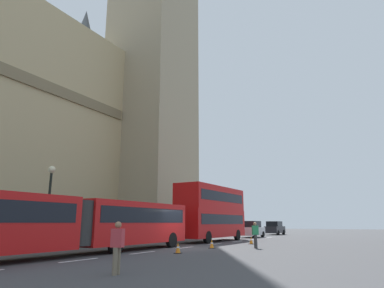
% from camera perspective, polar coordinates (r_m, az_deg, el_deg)
% --- Properties ---
extents(ground_plane, '(160.00, 160.00, 0.00)m').
position_cam_1_polar(ground_plane, '(23.63, -1.79, -17.11)').
color(ground_plane, '#424244').
extents(lane_centre_marking, '(39.00, 0.16, 0.01)m').
position_cam_1_polar(lane_centre_marking, '(24.02, -1.18, -17.03)').
color(lane_centre_marking, silver).
rests_on(lane_centre_marking, ground_plane).
extents(articulated_bus, '(18.68, 2.54, 2.90)m').
position_cam_1_polar(articulated_bus, '(19.01, -19.68, -12.07)').
color(articulated_bus, red).
rests_on(articulated_bus, ground_plane).
extents(double_decker_bus, '(9.77, 2.54, 4.90)m').
position_cam_1_polar(double_decker_bus, '(32.04, 3.39, -11.19)').
color(double_decker_bus, '#B20F0F').
rests_on(double_decker_bus, ground_plane).
extents(sedan_lead, '(4.40, 1.86, 1.85)m').
position_cam_1_polar(sedan_lead, '(41.24, 10.01, -13.94)').
color(sedan_lead, '#B7B7BC').
rests_on(sedan_lead, ground_plane).
extents(sedan_trailing, '(4.40, 1.86, 1.85)m').
position_cam_1_polar(sedan_trailing, '(51.15, 13.78, -13.57)').
color(sedan_trailing, black).
rests_on(sedan_trailing, ground_plane).
extents(traffic_cone_west, '(0.36, 0.36, 0.58)m').
position_cam_1_polar(traffic_cone_west, '(19.59, -2.37, -17.10)').
color(traffic_cone_west, black).
rests_on(traffic_cone_west, ground_plane).
extents(traffic_cone_middle, '(0.36, 0.36, 0.58)m').
position_cam_1_polar(traffic_cone_middle, '(23.40, 3.36, -16.43)').
color(traffic_cone_middle, black).
rests_on(traffic_cone_middle, ground_plane).
extents(traffic_cone_east, '(0.36, 0.36, 0.58)m').
position_cam_1_polar(traffic_cone_east, '(28.35, 9.93, -15.68)').
color(traffic_cone_east, black).
rests_on(traffic_cone_east, ground_plane).
extents(street_lamp, '(0.44, 0.44, 5.27)m').
position_cam_1_polar(street_lamp, '(23.79, -22.94, -8.70)').
color(street_lamp, black).
rests_on(street_lamp, ground_plane).
extents(pedestrian_near_cones, '(0.35, 0.45, 1.69)m').
position_cam_1_polar(pedestrian_near_cones, '(11.92, -12.46, -16.35)').
color(pedestrian_near_cones, '#726651').
rests_on(pedestrian_near_cones, ground_plane).
extents(pedestrian_by_kerb, '(0.44, 0.46, 1.69)m').
position_cam_1_polar(pedestrian_by_kerb, '(23.83, 10.61, -14.66)').
color(pedestrian_by_kerb, '#333333').
rests_on(pedestrian_by_kerb, ground_plane).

